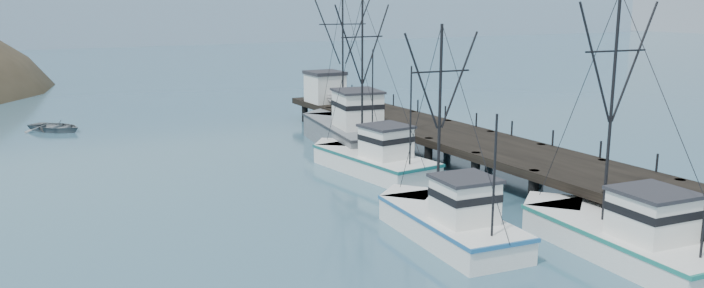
% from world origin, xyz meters
% --- Properties ---
extents(ground, '(400.00, 400.00, 0.00)m').
position_xyz_m(ground, '(0.00, 0.00, 0.00)').
color(ground, '#32596F').
rests_on(ground, ground).
extents(pier, '(6.00, 44.00, 2.00)m').
position_xyz_m(pier, '(14.00, 16.00, 1.69)').
color(pier, black).
rests_on(pier, ground).
extents(distant_ridge, '(360.00, 40.00, 26.00)m').
position_xyz_m(distant_ridge, '(10.00, 170.00, 0.00)').
color(distant_ridge, '#9EB2C6').
rests_on(distant_ridge, ground).
extents(trawler_near, '(4.52, 11.64, 11.71)m').
position_xyz_m(trawler_near, '(9.76, -1.23, 0.82)').
color(trawler_near, white).
rests_on(trawler_near, ground).
extents(trawler_mid, '(4.12, 10.25, 10.27)m').
position_xyz_m(trawler_mid, '(4.27, 4.04, 0.82)').
color(trawler_mid, white).
rests_on(trawler_mid, ground).
extents(trawler_far, '(4.68, 11.29, 11.49)m').
position_xyz_m(trawler_far, '(7.50, 16.86, 0.82)').
color(trawler_far, white).
rests_on(trawler_far, ground).
extents(work_vessel, '(5.99, 14.18, 12.01)m').
position_xyz_m(work_vessel, '(9.80, 24.35, 1.23)').
color(work_vessel, slate).
rests_on(work_vessel, ground).
extents(pier_shed, '(3.00, 3.20, 2.80)m').
position_xyz_m(pier_shed, '(12.50, 33.99, 3.42)').
color(pier_shed, silver).
rests_on(pier_shed, pier).
extents(pickup_truck, '(5.37, 3.53, 1.37)m').
position_xyz_m(pickup_truck, '(14.42, 32.85, 2.69)').
color(pickup_truck, silver).
rests_on(pickup_truck, pier).
extents(motorboat, '(5.96, 6.17, 1.04)m').
position_xyz_m(motorboat, '(-9.34, 41.91, 0.00)').
color(motorboat, slate).
rests_on(motorboat, ground).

